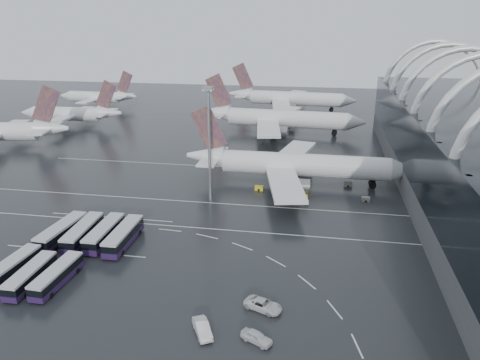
% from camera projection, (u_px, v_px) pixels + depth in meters
% --- Properties ---
extents(ground, '(420.00, 420.00, 0.00)m').
position_uv_depth(ground, '(218.00, 225.00, 99.08)').
color(ground, black).
rests_on(ground, ground).
extents(lane_marking_near, '(120.00, 0.25, 0.01)m').
position_uv_depth(lane_marking_near, '(216.00, 229.00, 97.22)').
color(lane_marking_near, silver).
rests_on(lane_marking_near, ground).
extents(lane_marking_mid, '(120.00, 0.25, 0.01)m').
position_uv_depth(lane_marking_mid, '(229.00, 204.00, 110.24)').
color(lane_marking_mid, silver).
rests_on(lane_marking_mid, ground).
extents(lane_marking_far, '(120.00, 0.25, 0.01)m').
position_uv_depth(lane_marking_far, '(247.00, 168.00, 136.26)').
color(lane_marking_far, silver).
rests_on(lane_marking_far, ground).
extents(bus_bay_line_south, '(28.00, 0.25, 0.01)m').
position_uv_depth(bus_bay_line_south, '(75.00, 251.00, 88.11)').
color(bus_bay_line_south, silver).
rests_on(bus_bay_line_south, ground).
extents(bus_bay_line_north, '(28.00, 0.25, 0.01)m').
position_uv_depth(bus_bay_line_north, '(111.00, 217.00, 102.98)').
color(bus_bay_line_north, silver).
rests_on(bus_bay_line_north, ground).
extents(airliner_main, '(59.50, 52.38, 20.22)m').
position_uv_depth(airliner_main, '(293.00, 165.00, 122.24)').
color(airliner_main, white).
rests_on(airliner_main, ground).
extents(airliner_gate_b, '(62.22, 55.80, 21.60)m').
position_uv_depth(airliner_gate_b, '(278.00, 119.00, 175.82)').
color(airliner_gate_b, white).
rests_on(airliner_gate_b, ground).
extents(airliner_gate_c, '(60.00, 55.14, 21.36)m').
position_uv_depth(airliner_gate_c, '(289.00, 99.00, 219.11)').
color(airliner_gate_c, white).
rests_on(airliner_gate_c, ground).
extents(jet_remote_west, '(48.23, 39.01, 21.00)m').
position_uv_depth(jet_remote_west, '(0.00, 132.00, 156.23)').
color(jet_remote_west, white).
rests_on(jet_remote_west, ground).
extents(jet_remote_mid, '(42.54, 34.23, 18.58)m').
position_uv_depth(jet_remote_mid, '(73.00, 114.00, 187.51)').
color(jet_remote_mid, white).
rests_on(jet_remote_mid, ground).
extents(jet_remote_far, '(40.31, 32.44, 17.60)m').
position_uv_depth(jet_remote_far, '(99.00, 97.00, 228.09)').
color(jet_remote_far, white).
rests_on(jet_remote_far, ground).
extents(bus_row_near_a, '(4.12, 14.00, 3.40)m').
position_uv_depth(bus_row_near_a, '(62.00, 232.00, 91.74)').
color(bus_row_near_a, '#21123A').
rests_on(bus_row_near_a, ground).
extents(bus_row_near_b, '(3.71, 13.69, 3.34)m').
position_uv_depth(bus_row_near_b, '(83.00, 232.00, 91.62)').
color(bus_row_near_b, '#21123A').
rests_on(bus_row_near_b, ground).
extents(bus_row_near_c, '(3.38, 13.52, 3.32)m').
position_uv_depth(bus_row_near_c, '(104.00, 233.00, 91.32)').
color(bus_row_near_c, '#21123A').
rests_on(bus_row_near_c, ground).
extents(bus_row_near_d, '(3.43, 13.78, 3.38)m').
position_uv_depth(bus_row_near_d, '(123.00, 236.00, 90.12)').
color(bus_row_near_d, '#21123A').
rests_on(bus_row_near_d, ground).
extents(bus_row_far_a, '(3.54, 12.53, 3.05)m').
position_uv_depth(bus_row_far_a, '(12.00, 267.00, 79.12)').
color(bus_row_far_a, '#21123A').
rests_on(bus_row_far_a, ground).
extents(bus_row_far_b, '(3.05, 12.17, 2.99)m').
position_uv_depth(bus_row_far_b, '(30.00, 275.00, 76.80)').
color(bus_row_far_b, '#21123A').
rests_on(bus_row_far_b, ground).
extents(bus_row_far_c, '(3.26, 12.26, 2.99)m').
position_uv_depth(bus_row_far_c, '(57.00, 276.00, 76.70)').
color(bus_row_far_c, '#21123A').
rests_on(bus_row_far_c, ground).
extents(van_curve_a, '(6.43, 4.66, 1.62)m').
position_uv_depth(van_curve_a, '(263.00, 305.00, 70.33)').
color(van_curve_a, silver).
rests_on(van_curve_a, ground).
extents(van_curve_b, '(4.90, 3.66, 1.55)m').
position_uv_depth(van_curve_b, '(257.00, 337.00, 63.35)').
color(van_curve_b, silver).
rests_on(van_curve_b, ground).
extents(van_curve_c, '(4.10, 5.47, 1.72)m').
position_uv_depth(van_curve_c, '(202.00, 328.00, 64.97)').
color(van_curve_c, silver).
rests_on(van_curve_c, ground).
extents(floodlight_mast, '(2.07, 2.07, 27.07)m').
position_uv_depth(floodlight_mast, '(209.00, 131.00, 107.05)').
color(floodlight_mast, gray).
rests_on(floodlight_mast, ground).
extents(gse_cart_belly_a, '(2.06, 1.22, 1.12)m').
position_uv_depth(gse_cart_belly_a, '(304.00, 197.00, 113.18)').
color(gse_cart_belly_a, gold).
rests_on(gse_cart_belly_a, ground).
extents(gse_cart_belly_b, '(2.05, 1.21, 1.12)m').
position_uv_depth(gse_cart_belly_b, '(348.00, 184.00, 121.52)').
color(gse_cart_belly_b, slate).
rests_on(gse_cart_belly_b, ground).
extents(gse_cart_belly_c, '(2.10, 1.24, 1.14)m').
position_uv_depth(gse_cart_belly_c, '(259.00, 188.00, 118.84)').
color(gse_cart_belly_c, gold).
rests_on(gse_cart_belly_c, ground).
extents(gse_cart_belly_d, '(1.97, 1.16, 1.07)m').
position_uv_depth(gse_cart_belly_d, '(366.00, 199.00, 111.69)').
color(gse_cart_belly_d, slate).
rests_on(gse_cart_belly_d, ground).
extents(gse_cart_belly_e, '(1.92, 1.13, 1.05)m').
position_uv_depth(gse_cart_belly_e, '(307.00, 185.00, 121.40)').
color(gse_cart_belly_e, gold).
rests_on(gse_cart_belly_e, ground).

